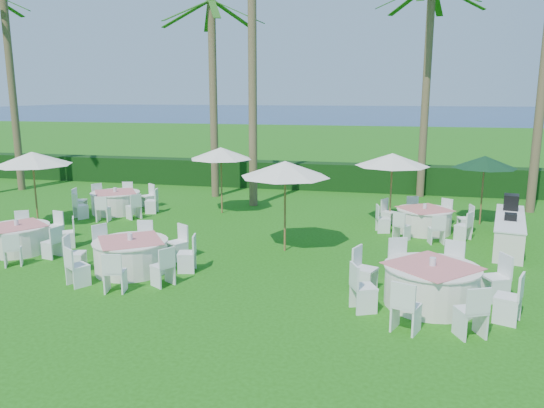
# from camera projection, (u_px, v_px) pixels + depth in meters

# --- Properties ---
(ground) EXTENTS (120.00, 120.00, 0.00)m
(ground) POSITION_uv_depth(u_px,v_px,m) (179.00, 271.00, 13.04)
(ground) COLOR #1E570F
(ground) RESTS_ON ground
(hedge) EXTENTS (34.00, 1.00, 1.20)m
(hedge) POSITION_uv_depth(u_px,v_px,m) (280.00, 175.00, 24.37)
(hedge) COLOR black
(hedge) RESTS_ON ground
(ocean) EXTENTS (260.00, 260.00, 0.00)m
(ocean) POSITION_uv_depth(u_px,v_px,m) (369.00, 114.00, 110.39)
(ocean) COLOR #061F41
(ocean) RESTS_ON ground
(banquet_table_a) EXTENTS (2.96, 2.96, 0.90)m
(banquet_table_a) POSITION_uv_depth(u_px,v_px,m) (18.00, 238.00, 14.56)
(banquet_table_a) COLOR white
(banquet_table_a) RESTS_ON ground
(banquet_table_b) EXTENTS (3.16, 3.16, 0.96)m
(banquet_table_b) POSITION_uv_depth(u_px,v_px,m) (131.00, 255.00, 12.94)
(banquet_table_b) COLOR white
(banquet_table_b) RESTS_ON ground
(banquet_table_c) EXTENTS (3.33, 3.33, 1.02)m
(banquet_table_c) POSITION_uv_depth(u_px,v_px,m) (431.00, 284.00, 10.86)
(banquet_table_c) COLOR white
(banquet_table_c) RESTS_ON ground
(banquet_table_d) EXTENTS (3.07, 3.07, 0.93)m
(banquet_table_d) POSITION_uv_depth(u_px,v_px,m) (116.00, 202.00, 19.30)
(banquet_table_d) COLOR white
(banquet_table_d) RESTS_ON ground
(banquet_table_f) EXTENTS (2.99, 2.99, 0.91)m
(banquet_table_f) POSITION_uv_depth(u_px,v_px,m) (424.00, 220.00, 16.61)
(banquet_table_f) COLOR white
(banquet_table_f) RESTS_ON ground
(umbrella_a) EXTENTS (2.46, 2.46, 2.46)m
(umbrella_a) POSITION_uv_depth(u_px,v_px,m) (32.00, 159.00, 16.87)
(umbrella_a) COLOR brown
(umbrella_a) RESTS_ON ground
(umbrella_b) EXTENTS (2.46, 2.46, 2.50)m
(umbrella_b) POSITION_uv_depth(u_px,v_px,m) (285.00, 169.00, 14.26)
(umbrella_b) COLOR brown
(umbrella_b) RESTS_ON ground
(umbrella_c) EXTENTS (2.24, 2.24, 2.40)m
(umbrella_c) POSITION_uv_depth(u_px,v_px,m) (221.00, 153.00, 18.88)
(umbrella_c) COLOR brown
(umbrella_c) RESTS_ON ground
(umbrella_d) EXTENTS (2.41, 2.41, 2.38)m
(umbrella_d) POSITION_uv_depth(u_px,v_px,m) (392.00, 160.00, 17.19)
(umbrella_d) COLOR brown
(umbrella_d) RESTS_ON ground
(umbrella_green) EXTENTS (2.07, 2.07, 2.29)m
(umbrella_green) POSITION_uv_depth(u_px,v_px,m) (485.00, 162.00, 17.26)
(umbrella_green) COLOR brown
(umbrella_green) RESTS_ON ground
(buffet_table) EXTENTS (1.47, 3.77, 1.31)m
(buffet_table) POSITION_uv_depth(u_px,v_px,m) (509.00, 230.00, 15.08)
(buffet_table) COLOR white
(buffet_table) RESTS_ON ground
(palm_a) EXTENTS (4.24, 4.38, 10.32)m
(palm_a) POSITION_uv_depth(u_px,v_px,m) (9.00, 61.00, 22.83)
(palm_a) COLOR brown
(palm_a) RESTS_ON ground
(palm_b) EXTENTS (4.40, 4.12, 7.90)m
(palm_b) POSITION_uv_depth(u_px,v_px,m) (213.00, 90.00, 21.53)
(palm_b) COLOR brown
(palm_b) RESTS_ON ground
(palm_c) EXTENTS (4.40, 4.15, 11.91)m
(palm_c) POSITION_uv_depth(u_px,v_px,m) (252.00, 33.00, 19.33)
(palm_c) COLOR brown
(palm_c) RESTS_ON ground
(palm_d) EXTENTS (4.29, 4.34, 8.52)m
(palm_d) POSITION_uv_depth(u_px,v_px,m) (427.00, 82.00, 21.46)
(palm_d) COLOR brown
(palm_d) RESTS_ON ground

